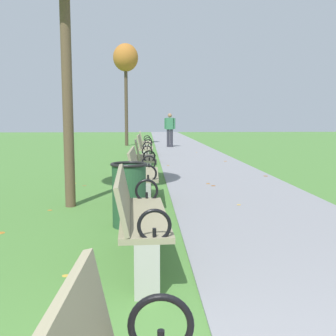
{
  "coord_description": "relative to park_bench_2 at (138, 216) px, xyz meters",
  "views": [
    {
      "loc": [
        -0.41,
        -0.8,
        1.42
      ],
      "look_at": [
        -0.05,
        6.15,
        0.55
      ],
      "focal_mm": 43.1,
      "sensor_mm": 36.0,
      "label": 1
    }
  ],
  "objects": [
    {
      "name": "paved_walkway",
      "position": [
        1.81,
        15.02,
        -0.48
      ],
      "size": [
        2.62,
        44.0,
        0.02
      ],
      "primitive_type": "cube",
      "color": "gray",
      "rests_on": "ground"
    },
    {
      "name": "park_bench_2",
      "position": [
        0.0,
        0.0,
        0.0
      ],
      "size": [
        0.53,
        1.62,
        0.9
      ],
      "color": "gray",
      "rests_on": "ground"
    },
    {
      "name": "park_bench_3",
      "position": [
        -0.0,
        2.95,
        0.0
      ],
      "size": [
        0.49,
        1.61,
        0.9
      ],
      "color": "gray",
      "rests_on": "ground"
    },
    {
      "name": "park_bench_4",
      "position": [
        -0.0,
        5.66,
        0.0
      ],
      "size": [
        0.52,
        1.61,
        0.9
      ],
      "color": "gray",
      "rests_on": "ground"
    },
    {
      "name": "park_bench_5",
      "position": [
        -0.0,
        8.78,
        0.0
      ],
      "size": [
        0.51,
        1.61,
        0.9
      ],
      "color": "gray",
      "rests_on": "ground"
    },
    {
      "name": "park_bench_6",
      "position": [
        -0.0,
        11.75,
        0.0
      ],
      "size": [
        0.51,
        1.61,
        0.9
      ],
      "color": "gray",
      "rests_on": "ground"
    },
    {
      "name": "tree_2",
      "position": [
        -0.96,
        17.1,
        3.84
      ],
      "size": [
        1.26,
        1.26,
        5.14
      ],
      "color": "#4C3D2D",
      "rests_on": "ground"
    },
    {
      "name": "pedestrian_walking",
      "position": [
        1.2,
        15.74,
        0.44
      ],
      "size": [
        0.52,
        0.28,
        1.62
      ],
      "color": "#2D2D38",
      "rests_on": "paved_walkway"
    },
    {
      "name": "trash_bin",
      "position": [
        -0.15,
        1.41,
        -0.06
      ],
      "size": [
        0.48,
        0.48,
        0.84
      ],
      "color": "#234C2D",
      "rests_on": "ground"
    },
    {
      "name": "scattered_leaves",
      "position": [
        -0.02,
        3.86,
        -0.48
      ],
      "size": [
        4.83,
        18.73,
        0.02
      ],
      "color": "brown",
      "rests_on": "ground"
    }
  ]
}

